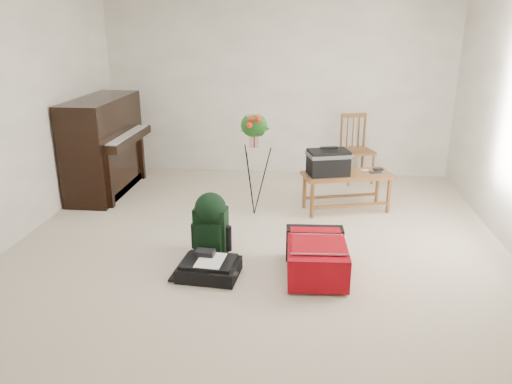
# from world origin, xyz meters

# --- Properties ---
(floor) EXTENTS (5.00, 5.50, 0.01)m
(floor) POSITION_xyz_m (0.00, 0.00, 0.00)
(floor) COLOR beige
(floor) RESTS_ON ground
(wall_back) EXTENTS (5.00, 0.04, 2.50)m
(wall_back) POSITION_xyz_m (0.00, 2.75, 1.25)
(wall_back) COLOR white
(wall_back) RESTS_ON floor
(wall_left) EXTENTS (0.04, 5.50, 2.50)m
(wall_left) POSITION_xyz_m (-2.50, 0.00, 1.25)
(wall_left) COLOR white
(wall_left) RESTS_ON floor
(piano) EXTENTS (0.71, 1.50, 1.25)m
(piano) POSITION_xyz_m (-2.19, 1.60, 0.60)
(piano) COLOR black
(piano) RESTS_ON floor
(bench) EXTENTS (1.12, 0.69, 0.80)m
(bench) POSITION_xyz_m (0.78, 1.20, 0.57)
(bench) COLOR brown
(bench) RESTS_ON floor
(dining_chair) EXTENTS (0.52, 0.52, 0.95)m
(dining_chair) POSITION_xyz_m (1.16, 2.43, 0.46)
(dining_chair) COLOR brown
(dining_chair) RESTS_ON floor
(red_suitcase) EXTENTS (0.56, 0.80, 0.33)m
(red_suitcase) POSITION_xyz_m (0.58, -0.40, 0.18)
(red_suitcase) COLOR red
(red_suitcase) RESTS_ON floor
(black_duffel) EXTENTS (0.56, 0.46, 0.22)m
(black_duffel) POSITION_xyz_m (-0.37, -0.59, 0.08)
(black_duffel) COLOR black
(black_duffel) RESTS_ON floor
(green_backpack) EXTENTS (0.33, 0.31, 0.63)m
(green_backpack) POSITION_xyz_m (-0.44, -0.13, 0.35)
(green_backpack) COLOR black
(green_backpack) RESTS_ON floor
(flower_stand) EXTENTS (0.45, 0.45, 1.24)m
(flower_stand) POSITION_xyz_m (-0.14, 0.97, 0.61)
(flower_stand) COLOR black
(flower_stand) RESTS_ON floor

